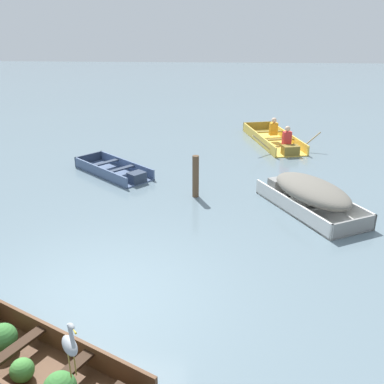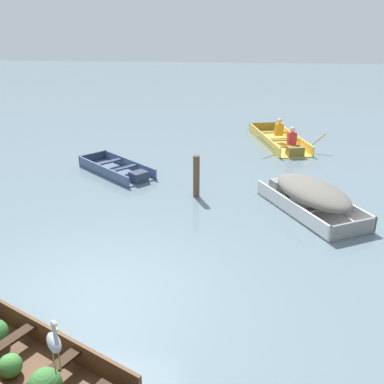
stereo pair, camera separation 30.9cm
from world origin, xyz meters
TOP-DOWN VIEW (x-y plane):
  - ground_plane at (0.00, 0.00)m, footprint 80.00×80.00m
  - dinghy_dark_varnish_foreground at (-0.34, -1.81)m, footprint 3.05×2.24m
  - skiff_white_near_moored at (3.99, 3.68)m, footprint 2.38×3.10m
  - skiff_slate_blue_mid_moored at (-1.16, 5.84)m, footprint 2.59×2.46m
  - rowboat_yellow_with_crew at (3.85, 9.39)m, footprint 2.48×3.87m
  - heron_on_dinghy at (0.21, -2.12)m, footprint 0.34×0.40m
  - mooring_post at (1.25, 4.31)m, footprint 0.16×0.16m

SIDE VIEW (x-z plane):
  - ground_plane at x=0.00m, z-range 0.00..0.00m
  - skiff_slate_blue_mid_moored at x=-1.16m, z-range -0.05..0.26m
  - dinghy_dark_varnish_foreground at x=-0.34m, z-range -0.05..0.38m
  - rowboat_yellow_with_crew at x=3.85m, z-range -0.29..0.62m
  - skiff_white_near_moored at x=3.99m, z-range 0.05..0.78m
  - mooring_post at x=1.25m, z-range 0.00..1.08m
  - heron_on_dinghy at x=0.21m, z-range 0.48..1.32m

